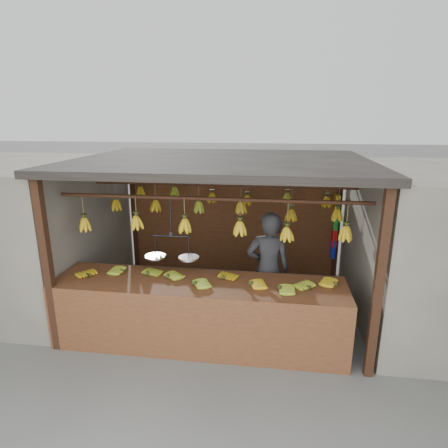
# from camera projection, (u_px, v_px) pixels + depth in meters

# --- Properties ---
(ground) EXTENTS (80.00, 80.00, 0.00)m
(ground) POSITION_uv_depth(u_px,v_px,m) (222.00, 304.00, 6.20)
(ground) COLOR #5B5B57
(stall) EXTENTS (4.30, 3.30, 2.40)m
(stall) POSITION_uv_depth(u_px,v_px,m) (224.00, 183.00, 5.97)
(stall) COLOR black
(stall) RESTS_ON ground
(neighbor_left) EXTENTS (3.00, 3.00, 2.30)m
(neighbor_left) POSITION_uv_depth(u_px,v_px,m) (12.00, 229.00, 6.36)
(neighbor_left) COLOR slate
(neighbor_left) RESTS_ON ground
(counter) EXTENTS (3.87, 0.88, 0.96)m
(counter) POSITION_uv_depth(u_px,v_px,m) (197.00, 299.00, 4.85)
(counter) COLOR brown
(counter) RESTS_ON ground
(hanging_bananas) EXTENTS (3.62, 2.21, 0.40)m
(hanging_bananas) POSITION_uv_depth(u_px,v_px,m) (222.00, 210.00, 5.75)
(hanging_bananas) COLOR gold
(hanging_bananas) RESTS_ON ground
(balance_scale) EXTENTS (0.72, 0.28, 0.83)m
(balance_scale) POSITION_uv_depth(u_px,v_px,m) (172.00, 254.00, 4.98)
(balance_scale) COLOR black
(balance_scale) RESTS_ON ground
(vendor) EXTENTS (0.66, 0.47, 1.73)m
(vendor) POSITION_uv_depth(u_px,v_px,m) (268.00, 270.00, 5.40)
(vendor) COLOR #262628
(vendor) RESTS_ON ground
(bag_bundles) EXTENTS (0.08, 0.26, 1.19)m
(bag_bundles) POSITION_uv_depth(u_px,v_px,m) (335.00, 227.00, 6.95)
(bag_bundles) COLOR yellow
(bag_bundles) RESTS_ON ground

